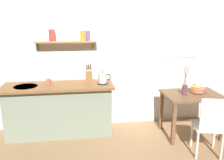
# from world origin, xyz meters

# --- Properties ---
(ground_plane) EXTENTS (14.00, 14.00, 0.00)m
(ground_plane) POSITION_xyz_m (0.00, 0.00, 0.00)
(ground_plane) COLOR #A87F56
(back_wall) EXTENTS (6.80, 0.11, 2.70)m
(back_wall) POSITION_xyz_m (0.20, 0.65, 1.35)
(back_wall) COLOR white
(back_wall) RESTS_ON ground_plane
(kitchen_counter) EXTENTS (1.83, 0.63, 0.89)m
(kitchen_counter) POSITION_xyz_m (-1.00, 0.32, 0.45)
(kitchen_counter) COLOR gray
(kitchen_counter) RESTS_ON ground_plane
(wall_shelf) EXTENTS (1.03, 0.20, 0.33)m
(wall_shelf) POSITION_xyz_m (-0.82, 0.49, 1.63)
(wall_shelf) COLOR tan
(dining_table) EXTENTS (0.93, 0.69, 0.74)m
(dining_table) POSITION_xyz_m (1.21, -0.04, 0.61)
(dining_table) COLOR brown
(dining_table) RESTS_ON ground_plane
(dining_chair_near) EXTENTS (0.48, 0.49, 0.92)m
(dining_chair_near) POSITION_xyz_m (1.17, -0.71, 0.51)
(dining_chair_near) COLOR white
(dining_chair_near) RESTS_ON ground_plane
(fruit_bowl) EXTENTS (0.25, 0.25, 0.13)m
(fruit_bowl) POSITION_xyz_m (1.32, 0.02, 0.79)
(fruit_bowl) COLOR #BC704C
(fruit_bowl) RESTS_ON dining_table
(twig_vase) EXTENTS (0.09, 0.09, 0.49)m
(twig_vase) POSITION_xyz_m (1.06, -0.06, 0.83)
(twig_vase) COLOR brown
(twig_vase) RESTS_ON dining_table
(electric_kettle) EXTENTS (0.25, 0.17, 0.22)m
(electric_kettle) POSITION_xyz_m (-0.26, 0.26, 0.98)
(electric_kettle) COLOR black
(electric_kettle) RESTS_ON kitchen_counter
(knife_block) EXTENTS (0.11, 0.19, 0.30)m
(knife_block) POSITION_xyz_m (-0.48, 0.46, 1.01)
(knife_block) COLOR tan
(knife_block) RESTS_ON kitchen_counter
(coffee_mug_by_sink) EXTENTS (0.12, 0.08, 0.10)m
(coffee_mug_by_sink) POSITION_xyz_m (-1.15, 0.33, 0.94)
(coffee_mug_by_sink) COLOR #C6664C
(coffee_mug_by_sink) RESTS_ON kitchen_counter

